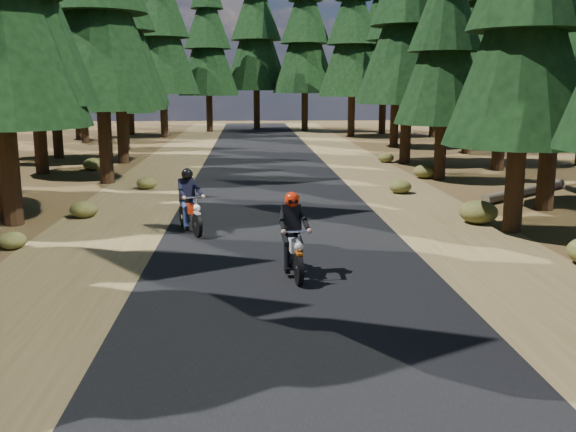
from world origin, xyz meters
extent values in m
plane|color=#433318|center=(0.00, 0.00, 0.00)|extent=(120.00, 120.00, 0.00)
cube|color=black|center=(0.00, 5.00, 0.01)|extent=(6.00, 100.00, 0.01)
cube|color=brown|center=(-4.60, 5.00, 0.00)|extent=(3.20, 100.00, 0.01)
cube|color=brown|center=(4.60, 5.00, 0.00)|extent=(3.20, 100.00, 0.01)
cylinder|color=black|center=(-7.26, 6.17, 2.67)|extent=(0.51, 0.51, 5.34)
cylinder|color=black|center=(6.06, 4.48, 2.26)|extent=(0.48, 0.48, 4.52)
cone|color=black|center=(6.06, 4.48, 5.08)|extent=(3.84, 3.84, 5.65)
cylinder|color=black|center=(8.28, 7.39, 2.92)|extent=(0.53, 0.53, 5.84)
cylinder|color=black|center=(-6.35, 13.89, 2.86)|extent=(0.53, 0.53, 5.72)
cone|color=black|center=(-6.35, 13.89, 6.43)|extent=(4.86, 4.86, 7.15)
cylinder|color=black|center=(6.98, 14.07, 2.25)|extent=(0.48, 0.48, 4.51)
cone|color=black|center=(6.98, 14.07, 5.07)|extent=(3.83, 3.83, 5.64)
cylinder|color=black|center=(-9.76, 16.85, 3.18)|extent=(0.55, 0.55, 6.37)
cone|color=black|center=(-9.76, 16.85, 7.16)|extent=(5.41, 5.41, 7.96)
cylinder|color=black|center=(10.48, 16.81, 3.24)|extent=(0.56, 0.56, 6.47)
cone|color=black|center=(10.48, 16.81, 7.28)|extent=(5.50, 5.50, 8.09)
cylinder|color=black|center=(-7.00, 20.76, 2.82)|extent=(0.53, 0.53, 5.64)
cone|color=black|center=(-7.00, 20.76, 6.34)|extent=(4.79, 4.79, 7.05)
cylinder|color=black|center=(6.93, 19.74, 2.91)|extent=(0.53, 0.53, 5.83)
cone|color=black|center=(6.93, 19.74, 6.56)|extent=(4.95, 4.95, 7.29)
cylinder|color=black|center=(-10.86, 23.22, 2.72)|extent=(0.52, 0.52, 5.45)
cone|color=black|center=(-10.86, 23.22, 6.13)|extent=(4.63, 4.63, 6.81)
cylinder|color=black|center=(11.52, 24.15, 2.31)|extent=(0.48, 0.48, 4.61)
cone|color=black|center=(11.52, 24.15, 5.19)|extent=(3.92, 3.92, 5.77)
cone|color=black|center=(11.52, 24.15, 7.27)|extent=(3.00, 3.00, 4.15)
cylinder|color=black|center=(-8.12, 27.46, 2.21)|extent=(0.48, 0.48, 4.42)
cone|color=black|center=(-8.12, 27.46, 4.97)|extent=(3.76, 3.76, 5.52)
cone|color=black|center=(-8.12, 27.46, 6.96)|extent=(2.87, 2.87, 3.98)
cylinder|color=black|center=(8.34, 28.41, 2.88)|extent=(0.53, 0.53, 5.76)
cone|color=black|center=(8.34, 28.41, 6.48)|extent=(4.90, 4.90, 7.21)
cylinder|color=black|center=(-11.79, 32.77, 2.37)|extent=(0.49, 0.49, 4.75)
cone|color=black|center=(-11.79, 32.77, 5.34)|extent=(4.04, 4.04, 5.93)
cone|color=black|center=(-11.79, 32.77, 7.48)|extent=(3.09, 3.09, 4.27)
cylinder|color=black|center=(13.03, 32.09, 2.83)|extent=(0.53, 0.53, 5.66)
cone|color=black|center=(13.03, 32.09, 6.37)|extent=(4.81, 4.81, 7.07)
cone|color=black|center=(13.03, 32.09, 8.91)|extent=(3.68, 3.68, 5.09)
cylinder|color=black|center=(-13.00, 22.00, 3.20)|extent=(0.56, 0.56, 6.40)
cylinder|color=black|center=(13.00, 26.00, 3.00)|extent=(0.54, 0.54, 6.00)
cone|color=black|center=(13.00, 26.00, 6.75)|extent=(5.10, 5.10, 7.50)
cylinder|color=black|center=(-7.00, 37.00, 3.20)|extent=(0.56, 0.56, 6.40)
cone|color=black|center=(-7.00, 37.00, 7.20)|extent=(5.44, 5.44, 8.00)
cylinder|color=black|center=(7.00, 37.00, 3.00)|extent=(0.54, 0.54, 6.00)
cone|color=black|center=(7.00, 37.00, 6.75)|extent=(5.10, 5.10, 7.50)
cone|color=black|center=(7.00, 37.00, 9.45)|extent=(3.90, 3.90, 5.40)
cylinder|color=black|center=(-10.00, 40.00, 3.40)|extent=(0.57, 0.57, 6.80)
cone|color=black|center=(-10.00, 40.00, 7.65)|extent=(5.78, 5.78, 8.50)
cylinder|color=black|center=(10.00, 40.00, 3.20)|extent=(0.56, 0.56, 6.40)
cone|color=black|center=(10.00, 40.00, 7.20)|extent=(5.44, 5.44, 8.00)
cone|color=black|center=(10.00, 40.00, 10.08)|extent=(4.16, 4.16, 5.76)
cylinder|color=black|center=(-4.00, 43.00, 3.00)|extent=(0.54, 0.54, 6.00)
cone|color=black|center=(-4.00, 43.00, 6.75)|extent=(5.10, 5.10, 7.50)
cone|color=black|center=(-4.00, 43.00, 9.45)|extent=(3.90, 3.90, 5.40)
cylinder|color=black|center=(4.00, 43.00, 3.20)|extent=(0.56, 0.56, 6.40)
cone|color=black|center=(4.00, 43.00, 7.20)|extent=(5.44, 5.44, 8.00)
cone|color=black|center=(4.00, 43.00, 10.08)|extent=(4.16, 4.16, 5.76)
cylinder|color=black|center=(0.00, 46.00, 3.40)|extent=(0.57, 0.57, 6.80)
cone|color=black|center=(0.00, 46.00, 7.65)|extent=(5.78, 5.78, 8.50)
cone|color=black|center=(0.00, 46.00, 10.71)|extent=(4.42, 4.42, 6.12)
cylinder|color=black|center=(-13.00, 36.00, 2.80)|extent=(0.52, 0.52, 5.60)
cone|color=black|center=(-13.00, 36.00, 6.30)|extent=(4.76, 4.76, 7.00)
cone|color=black|center=(-13.00, 36.00, 8.82)|extent=(3.64, 3.64, 5.04)
cylinder|color=black|center=(13.00, 36.00, 3.00)|extent=(0.54, 0.54, 6.00)
cone|color=black|center=(13.00, 36.00, 6.75)|extent=(5.10, 5.10, 7.50)
cone|color=black|center=(13.00, 36.00, 9.45)|extent=(3.90, 3.90, 5.40)
cylinder|color=#4C4233|center=(8.84, 9.99, 0.16)|extent=(4.32, 3.57, 0.32)
ellipsoid|color=#474C1E|center=(6.06, 20.08, 0.24)|extent=(0.79, 0.79, 0.47)
ellipsoid|color=#474C1E|center=(4.58, 10.74, 0.23)|extent=(0.78, 0.78, 0.47)
ellipsoid|color=#474C1E|center=(6.49, 14.46, 0.28)|extent=(0.94, 0.94, 0.56)
ellipsoid|color=#474C1E|center=(-6.36, 3.46, 0.20)|extent=(0.66, 0.66, 0.39)
ellipsoid|color=#474C1E|center=(-4.58, 12.30, 0.22)|extent=(0.74, 0.74, 0.44)
ellipsoid|color=#474C1E|center=(-5.59, 7.07, 0.24)|extent=(0.80, 0.80, 0.48)
ellipsoid|color=#474C1E|center=(-7.80, 17.84, 0.28)|extent=(0.95, 0.95, 0.57)
ellipsoid|color=#474C1E|center=(5.55, 5.58, 0.32)|extent=(1.06, 1.06, 0.64)
cube|color=black|center=(0.06, 0.83, 1.14)|extent=(0.40, 0.27, 0.54)
sphere|color=red|center=(0.06, 0.83, 1.54)|extent=(0.33, 0.33, 0.30)
cube|color=black|center=(-2.33, 4.90, 1.13)|extent=(0.43, 0.35, 0.54)
sphere|color=black|center=(-2.33, 4.90, 1.52)|extent=(0.39, 0.39, 0.30)
camera|label=1|loc=(-0.81, -11.50, 3.74)|focal=40.00mm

